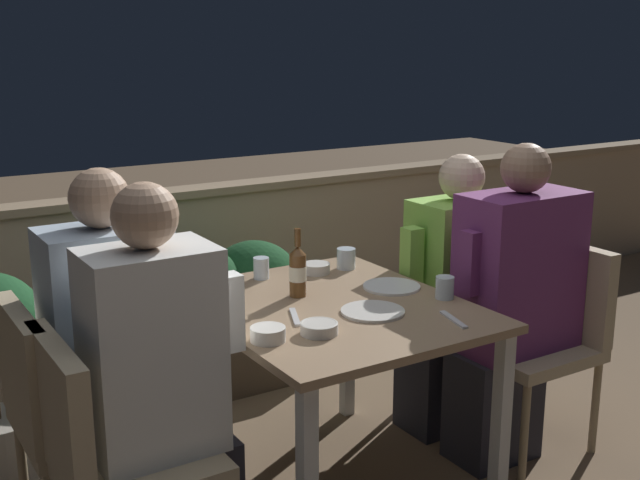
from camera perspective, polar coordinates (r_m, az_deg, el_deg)
parapet_wall at (r=4.35m, az=-11.02°, el=-2.14°), size 9.00×0.18×0.87m
dining_table at (r=2.89m, az=0.83°, el=-6.25°), size 0.88×1.04×0.72m
planter_hedge at (r=3.81m, az=-8.49°, el=-5.22°), size 1.04×0.47×0.70m
chair_left_near at (r=2.45m, az=-15.28°, el=-13.81°), size 0.46×0.46×0.84m
person_white_polo at (r=2.45m, az=-10.99°, el=-10.34°), size 0.47×0.26×1.26m
chair_left_far at (r=2.74m, az=-17.90°, el=-10.94°), size 0.46×0.46×0.84m
person_blue_shirt at (r=2.74m, az=-14.05°, el=-7.93°), size 0.48×0.26×1.25m
chair_right_near at (r=3.40m, az=15.69°, el=-5.79°), size 0.46×0.46×0.84m
person_purple_stripe at (r=3.23m, az=13.45°, el=-4.55°), size 0.52×0.26×1.26m
chair_right_far at (r=3.59m, az=11.63°, el=-4.50°), size 0.46×0.46×0.84m
person_green_blouse at (r=3.43m, az=9.27°, el=-3.78°), size 0.48×0.26×1.18m
beer_bottle at (r=2.92m, az=-1.59°, el=-2.19°), size 0.06×0.06×0.25m
plate_0 at (r=2.78m, az=3.77°, el=-5.08°), size 0.22×0.22×0.01m
plate_1 at (r=3.06m, az=5.11°, el=-3.32°), size 0.22×0.22×0.01m
bowl_0 at (r=3.23m, az=-0.28°, el=-1.98°), size 0.11×0.11×0.04m
bowl_1 at (r=2.52m, az=-3.72°, el=-6.63°), size 0.11×0.11×0.05m
bowl_2 at (r=2.58m, az=-0.07°, el=-6.24°), size 0.12×0.12×0.04m
glass_cup_0 at (r=2.95m, az=8.86°, el=-3.36°), size 0.07×0.07×0.08m
glass_cup_1 at (r=3.29m, az=1.87°, el=-1.33°), size 0.08×0.08×0.09m
glass_cup_2 at (r=3.16m, az=-4.20°, el=-2.01°), size 0.06×0.06×0.09m
fork_0 at (r=2.73m, az=9.47°, el=-5.60°), size 0.06×0.17×0.01m
fork_1 at (r=2.72m, az=-1.80°, el=-5.49°), size 0.09×0.16×0.01m
fork_2 at (r=3.05m, az=-6.96°, el=-3.39°), size 0.10×0.16×0.01m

